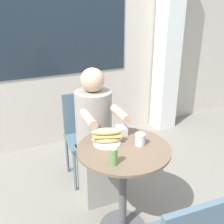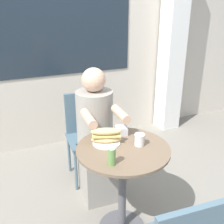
% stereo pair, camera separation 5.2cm
% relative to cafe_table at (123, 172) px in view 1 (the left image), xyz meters
% --- Properties ---
extents(storefront_wall, '(8.00, 0.09, 2.80)m').
position_rel_cafe_table_xyz_m(storefront_wall, '(-0.00, 1.67, 0.86)').
color(storefront_wall, beige).
rests_on(storefront_wall, ground_plane).
extents(lattice_pillar, '(0.27, 0.27, 2.40)m').
position_rel_cafe_table_xyz_m(lattice_pillar, '(1.46, 1.48, 0.66)').
color(lattice_pillar, silver).
rests_on(lattice_pillar, ground_plane).
extents(cafe_table, '(0.66, 0.66, 0.74)m').
position_rel_cafe_table_xyz_m(cafe_table, '(0.00, 0.00, 0.00)').
color(cafe_table, brown).
rests_on(cafe_table, ground_plane).
extents(diner_chair, '(0.41, 0.41, 0.87)m').
position_rel_cafe_table_xyz_m(diner_chair, '(-0.00, 0.85, -0.02)').
color(diner_chair, slate).
rests_on(diner_chair, ground_plane).
extents(seated_diner, '(0.36, 0.59, 1.20)m').
position_rel_cafe_table_xyz_m(seated_diner, '(-0.01, 0.51, -0.01)').
color(seated_diner, gray).
rests_on(seated_diner, ground_plane).
extents(sandwich_on_plate, '(0.23, 0.20, 0.12)m').
position_rel_cafe_table_xyz_m(sandwich_on_plate, '(-0.08, 0.11, 0.26)').
color(sandwich_on_plate, white).
rests_on(sandwich_on_plate, cafe_table).
extents(drink_cup, '(0.07, 0.07, 0.09)m').
position_rel_cafe_table_xyz_m(drink_cup, '(0.12, -0.02, 0.25)').
color(drink_cup, silver).
rests_on(drink_cup, cafe_table).
extents(napkin_box, '(0.11, 0.11, 0.06)m').
position_rel_cafe_table_xyz_m(napkin_box, '(0.08, 0.20, 0.23)').
color(napkin_box, silver).
rests_on(napkin_box, cafe_table).
extents(condiment_bottle, '(0.05, 0.05, 0.15)m').
position_rel_cafe_table_xyz_m(condiment_bottle, '(-0.16, -0.16, 0.27)').
color(condiment_bottle, '#66934C').
rests_on(condiment_bottle, cafe_table).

